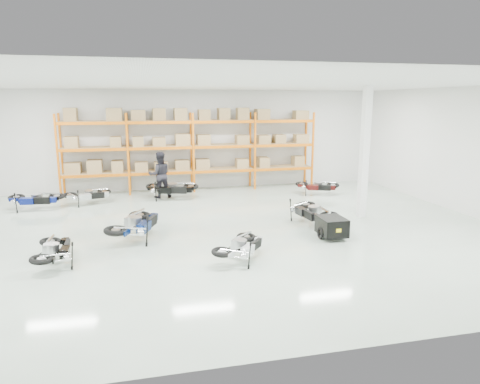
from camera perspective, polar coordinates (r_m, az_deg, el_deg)
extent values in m
plane|color=#B3C7B6|center=(13.50, -2.99, -5.15)|extent=(18.00, 18.00, 0.00)
plane|color=white|center=(12.92, -3.21, 14.30)|extent=(18.00, 18.00, 0.00)
plane|color=silver|center=(19.92, -6.59, 6.91)|extent=(18.00, 0.00, 18.00)
plane|color=silver|center=(6.36, 7.83, -3.76)|extent=(18.00, 0.00, 18.00)
plane|color=silver|center=(17.04, 28.38, 4.73)|extent=(0.00, 14.00, 14.00)
cube|color=#DA640B|center=(19.15, -23.13, 4.33)|extent=(0.08, 0.08, 3.50)
cube|color=#DA640B|center=(20.03, -22.70, 4.66)|extent=(0.08, 0.08, 3.50)
cube|color=#DA640B|center=(18.86, -14.72, 4.79)|extent=(0.08, 0.08, 3.50)
cube|color=#DA640B|center=(19.75, -14.65, 5.10)|extent=(0.08, 0.08, 3.50)
cube|color=#DA640B|center=(18.98, -6.21, 5.16)|extent=(0.08, 0.08, 3.50)
cube|color=#DA640B|center=(19.87, -6.52, 5.45)|extent=(0.08, 0.08, 3.50)
cube|color=#DA640B|center=(19.50, 2.02, 5.40)|extent=(0.08, 0.08, 3.50)
cube|color=#DA640B|center=(20.37, 1.36, 5.68)|extent=(0.08, 0.08, 3.50)
cube|color=#DA640B|center=(20.40, 9.67, 5.52)|extent=(0.08, 0.08, 3.50)
cube|color=#DA640B|center=(21.23, 8.74, 5.80)|extent=(0.08, 0.08, 3.50)
cube|color=#DA640B|center=(19.07, -18.79, 2.04)|extent=(2.70, 0.08, 0.12)
cube|color=#DA640B|center=(19.96, -18.54, 2.47)|extent=(2.70, 0.08, 0.12)
cube|color=#A28253|center=(19.50, -18.68, 2.46)|extent=(2.68, 0.88, 0.02)
cube|color=#A28253|center=(19.47, -18.72, 3.13)|extent=(2.40, 0.70, 0.44)
cube|color=#DA640B|center=(18.99, -10.36, 2.44)|extent=(2.70, 0.08, 0.12)
cube|color=#DA640B|center=(19.87, -10.48, 2.86)|extent=(2.70, 0.08, 0.12)
cube|color=#A28253|center=(19.42, -10.43, 2.86)|extent=(2.68, 0.88, 0.02)
cube|color=#A28253|center=(19.38, -10.46, 3.53)|extent=(2.40, 0.70, 0.44)
cube|color=#DA640B|center=(19.31, -2.02, 2.79)|extent=(2.70, 0.08, 0.12)
cube|color=#DA640B|center=(20.18, -2.51, 3.18)|extent=(2.70, 0.08, 0.12)
cube|color=#A28253|center=(19.73, -2.28, 3.19)|extent=(2.68, 0.88, 0.02)
cube|color=#A28253|center=(19.70, -2.28, 3.85)|extent=(2.40, 0.70, 0.44)
cube|color=#DA640B|center=(20.02, 5.88, 3.06)|extent=(2.70, 0.08, 0.12)
cube|color=#DA640B|center=(20.86, 5.09, 3.43)|extent=(2.70, 0.08, 0.12)
cube|color=#A28253|center=(20.43, 5.48, 3.44)|extent=(2.68, 0.88, 0.02)
cube|color=#A28253|center=(20.40, 5.49, 4.08)|extent=(2.40, 0.70, 0.44)
cube|color=#DA640B|center=(18.93, -19.01, 5.32)|extent=(2.70, 0.08, 0.12)
cube|color=#DA640B|center=(19.82, -18.75, 5.61)|extent=(2.70, 0.08, 0.12)
cube|color=#A28253|center=(19.37, -18.89, 5.68)|extent=(2.68, 0.88, 0.02)
cube|color=#A28253|center=(19.35, -18.94, 6.35)|extent=(2.40, 0.70, 0.44)
cube|color=#DA640B|center=(18.84, -10.48, 5.74)|extent=(2.70, 0.08, 0.12)
cube|color=#DA640B|center=(19.73, -10.60, 6.01)|extent=(2.70, 0.08, 0.12)
cube|color=#A28253|center=(19.28, -10.55, 6.09)|extent=(2.68, 0.88, 0.02)
cube|color=#A28253|center=(19.26, -10.58, 6.77)|extent=(2.40, 0.70, 0.44)
cube|color=#DA640B|center=(19.16, -2.05, 6.03)|extent=(2.70, 0.08, 0.12)
cube|color=#DA640B|center=(20.04, -2.54, 6.29)|extent=(2.70, 0.08, 0.12)
cube|color=#A28253|center=(19.60, -2.30, 6.37)|extent=(2.68, 0.88, 0.02)
cube|color=#A28253|center=(19.58, -2.31, 7.04)|extent=(2.40, 0.70, 0.44)
cube|color=#DA640B|center=(19.88, 5.95, 6.19)|extent=(2.70, 0.08, 0.12)
cube|color=#DA640B|center=(20.73, 5.14, 6.44)|extent=(2.70, 0.08, 0.12)
cube|color=#A28253|center=(20.30, 5.54, 6.51)|extent=(2.68, 0.88, 0.02)
cube|color=#A28253|center=(20.28, 5.55, 7.16)|extent=(2.40, 0.70, 0.44)
cube|color=#DA640B|center=(18.85, -19.24, 8.64)|extent=(2.70, 0.08, 0.12)
cube|color=#DA640B|center=(19.74, -18.97, 8.78)|extent=(2.70, 0.08, 0.12)
cube|color=#A28253|center=(19.29, -19.11, 8.92)|extent=(2.68, 0.88, 0.02)
cube|color=#A28253|center=(19.28, -19.16, 9.60)|extent=(2.40, 0.70, 0.44)
cube|color=#DA640B|center=(18.76, -10.61, 9.09)|extent=(2.70, 0.08, 0.12)
cube|color=#DA640B|center=(19.66, -10.73, 9.20)|extent=(2.70, 0.08, 0.12)
cube|color=#A28253|center=(19.20, -10.68, 9.35)|extent=(2.68, 0.88, 0.02)
cube|color=#A28253|center=(19.20, -10.71, 10.04)|extent=(2.40, 0.70, 0.44)
cube|color=#DA640B|center=(19.08, -2.07, 9.32)|extent=(2.70, 0.08, 0.12)
cube|color=#DA640B|center=(19.97, -2.57, 9.43)|extent=(2.70, 0.08, 0.12)
cube|color=#A28253|center=(19.52, -2.33, 9.58)|extent=(2.68, 0.88, 0.02)
cube|color=#A28253|center=(19.51, -2.33, 10.26)|extent=(2.40, 0.70, 0.44)
cube|color=#DA640B|center=(19.80, 6.01, 9.36)|extent=(2.70, 0.08, 0.12)
cube|color=#DA640B|center=(20.66, 5.20, 9.48)|extent=(2.70, 0.08, 0.12)
cube|color=#A28253|center=(20.23, 5.60, 9.62)|extent=(2.68, 0.88, 0.02)
cube|color=#A28253|center=(20.22, 5.62, 10.27)|extent=(2.40, 0.70, 0.44)
cube|color=white|center=(15.25, 16.26, 5.00)|extent=(0.25, 0.25, 4.50)
cube|color=black|center=(12.90, 12.15, -4.47)|extent=(0.71, 0.90, 0.52)
cube|color=yellow|center=(12.51, 13.02, -5.03)|extent=(0.15, 0.02, 0.10)
torus|color=black|center=(12.81, 10.64, -5.41)|extent=(0.08, 0.36, 0.36)
torus|color=black|center=(13.11, 13.54, -5.14)|extent=(0.08, 0.36, 0.36)
cylinder|color=black|center=(13.43, 11.05, -3.57)|extent=(0.04, 0.85, 0.04)
imported|color=black|center=(18.23, -10.65, 2.27)|extent=(1.02, 0.84, 1.94)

